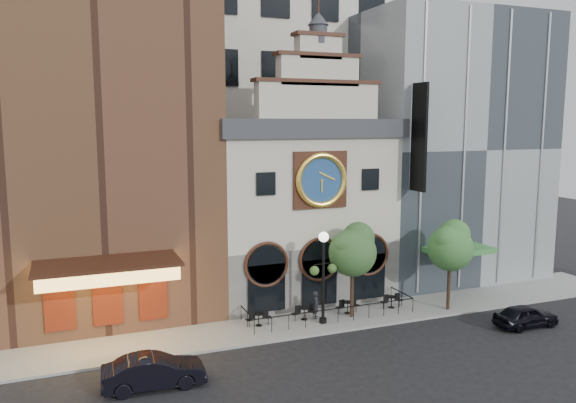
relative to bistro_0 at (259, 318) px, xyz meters
The scene contains 17 objects.
ground 5.26m from the bistro_0, 28.17° to the right, with size 120.00×120.00×0.00m, color black.
sidewalk 4.64m from the bistro_0, ahead, with size 44.00×5.00×0.15m, color gray.
clock_building 9.32m from the bistro_0, 49.32° to the left, with size 12.60×8.78×18.65m.
theater_building 16.44m from the bistro_0, 138.25° to the left, with size 14.00×15.60×25.00m.
retail_building 21.38m from the bistro_0, 23.14° to the left, with size 14.00×14.40×20.00m.
office_tower 26.54m from the bistro_0, 75.28° to the left, with size 20.00×16.00×40.00m, color beige.
cafe_railing 4.61m from the bistro_0, ahead, with size 10.60×2.60×0.90m, color black, non-canonical shape.
bistro_0 is the anchor object (origin of this frame).
bistro_1 2.92m from the bistro_0, ahead, with size 1.58×0.68×0.90m.
bistro_2 5.92m from the bistro_0, ahead, with size 1.58×0.68×0.90m.
bistro_3 9.07m from the bistro_0, ahead, with size 1.58×0.68×0.90m.
car_right 15.95m from the bistro_0, 20.60° to the right, with size 1.61×3.99×1.36m, color black.
car_left 8.73m from the bistro_0, 141.88° to the right, with size 1.64×4.69×1.55m, color black.
pedestrian 3.74m from the bistro_0, ahead, with size 0.62×0.41×1.69m, color black.
lamppost 4.89m from the bistro_0, 14.06° to the right, with size 1.78×0.67×5.58m.
tree_left 7.09m from the bistro_0, ahead, with size 3.05×2.94×5.88m.
tree_right 13.06m from the bistro_0, ahead, with size 3.02×2.90×5.81m.
Camera 1 is at (-14.64, -27.91, 12.15)m, focal length 35.00 mm.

